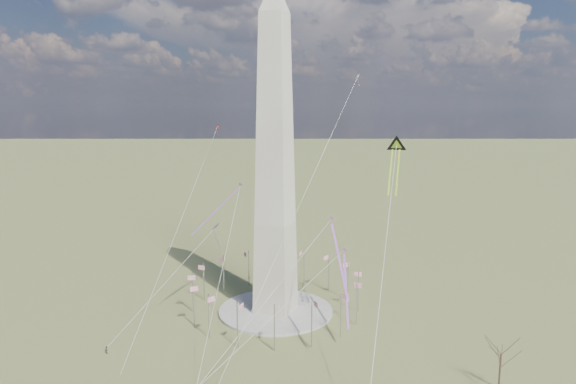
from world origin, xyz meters
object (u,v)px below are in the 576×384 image
at_px(person_west, 107,350).
at_px(kite_delta_black, 396,149).
at_px(tree_near, 501,352).
at_px(washington_monument, 275,161).

relative_size(person_west, kite_delta_black, 0.11).
bearing_deg(kite_delta_black, tree_near, 133.01).
xyz_separation_m(washington_monument, person_west, (-30.48, -41.87, -46.98)).
height_order(washington_monument, kite_delta_black, washington_monument).
relative_size(washington_monument, person_west, 51.32).
bearing_deg(person_west, washington_monument, -124.22).
xyz_separation_m(washington_monument, kite_delta_black, (35.56, 2.98, 4.59)).
bearing_deg(washington_monument, tree_near, -18.41).
distance_m(person_west, kite_delta_black, 95.04).
height_order(washington_monument, tree_near, washington_monument).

